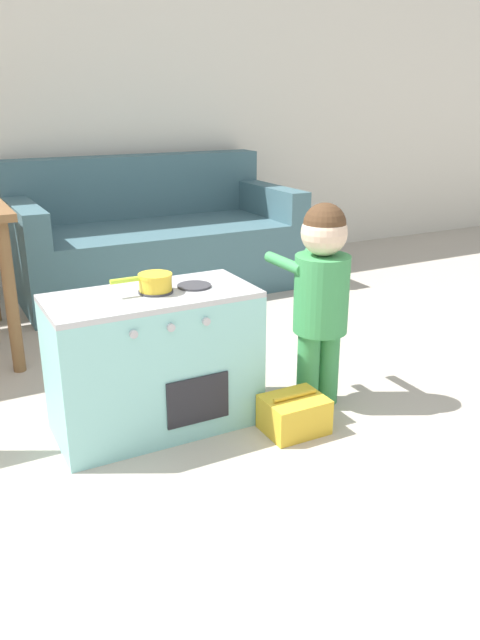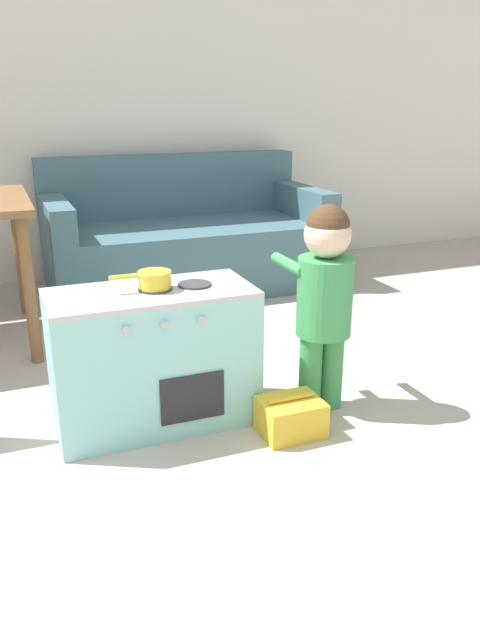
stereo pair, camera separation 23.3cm
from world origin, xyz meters
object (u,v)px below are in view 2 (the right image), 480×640
toy_pot (154,278)px  toy_basket (291,417)px  couch (184,240)px  play_kitchen (154,358)px  child_figure (324,288)px

toy_pot → toy_basket: 0.71m
toy_pot → couch: 1.90m
play_kitchen → child_figure: child_figure is taller
child_figure → toy_basket: size_ratio=3.64×
couch → play_kitchen: bearing=-110.3°
play_kitchen → child_figure: (0.64, -0.13, 0.24)m
toy_pot → toy_basket: size_ratio=0.99×
play_kitchen → child_figure: 0.69m
play_kitchen → toy_basket: size_ratio=3.30×
play_kitchen → couch: couch is taller
child_figure → toy_basket: (-0.20, -0.15, -0.43)m
toy_pot → toy_basket: toy_pot is taller
play_kitchen → toy_pot: (0.01, 0.00, 0.31)m
play_kitchen → toy_pot: bearing=1.9°
play_kitchen → toy_basket: 0.55m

